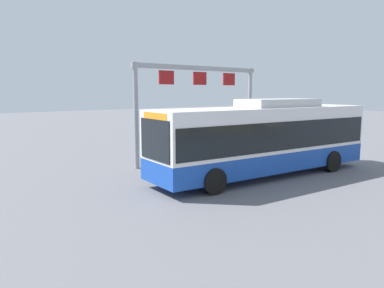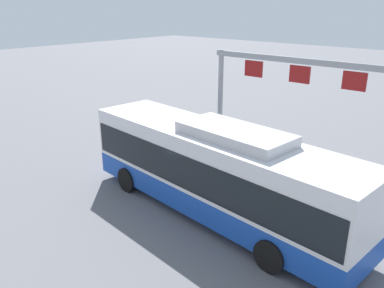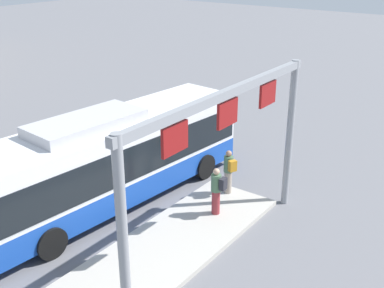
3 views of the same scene
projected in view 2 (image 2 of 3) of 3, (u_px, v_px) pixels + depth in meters
name	position (u px, v px, depth m)	size (l,w,h in m)	color
ground_plane	(214.00, 214.00, 14.31)	(120.00, 120.00, 0.00)	slate
platform_curb	(300.00, 193.00, 15.67)	(10.00, 2.80, 0.16)	#B2ADA3
bus_main	(215.00, 168.00, 13.69)	(11.25, 3.47, 3.46)	#1947AD
person_boarding	(208.00, 147.00, 17.92)	(0.50, 0.60, 1.67)	gray
person_waiting_near	(241.00, 152.00, 17.32)	(0.36, 0.54, 1.67)	maroon
platform_sign_gantry	(298.00, 93.00, 16.32)	(8.51, 0.24, 5.20)	gray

